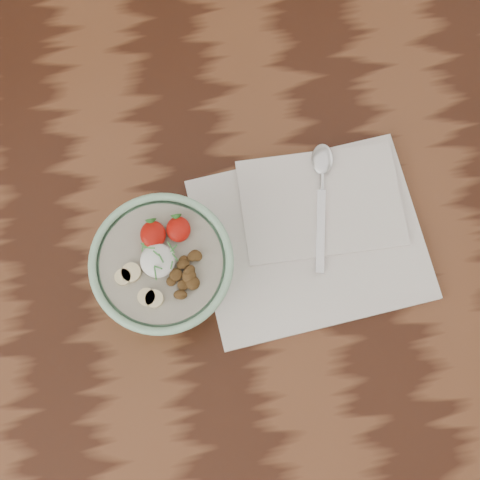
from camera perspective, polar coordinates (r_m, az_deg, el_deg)
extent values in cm
cube|color=#32170C|center=(89.37, -3.23, -1.27)|extent=(160.00, 90.00, 4.00)
cylinder|color=#95C9A3|center=(86.54, -6.10, -3.12)|extent=(7.47, 7.47, 1.07)
torus|color=#95C9A3|center=(78.04, -6.76, -1.92)|extent=(16.99, 16.99, 0.98)
cylinder|color=#A7A08A|center=(78.56, -6.72, -2.00)|extent=(14.41, 14.41, 0.89)
ellipsoid|color=white|center=(77.42, -7.04, -1.76)|extent=(4.07, 4.07, 2.24)
ellipsoid|color=#AA0F07|center=(78.04, -5.28, 0.92)|extent=(2.85, 3.13, 1.57)
cone|color=#286623|center=(78.10, -5.43, 1.87)|extent=(1.40, 1.03, 1.52)
ellipsoid|color=#AA0F07|center=(78.16, -7.43, 0.47)|extent=(3.02, 3.32, 1.66)
cone|color=#286623|center=(78.24, -7.59, 1.48)|extent=(1.40, 1.03, 1.52)
cylinder|color=beige|center=(78.01, -9.95, -3.15)|extent=(1.89, 1.89, 0.70)
cylinder|color=beige|center=(77.19, -7.98, -4.84)|extent=(2.05, 2.05, 0.70)
cylinder|color=beige|center=(77.96, -9.26, -2.75)|extent=(2.25, 2.25, 0.70)
cylinder|color=beige|center=(77.04, -7.32, -5.00)|extent=(2.09, 2.09, 0.70)
ellipsoid|color=#553919|center=(76.88, -4.88, -3.84)|extent=(1.84, 1.84, 0.74)
ellipsoid|color=#553919|center=(77.49, -4.87, -1.73)|extent=(1.57, 1.57, 0.79)
ellipsoid|color=#553919|center=(76.88, -4.36, -3.11)|extent=(2.06, 2.08, 1.08)
ellipsoid|color=#553919|center=(77.16, -5.90, -3.53)|extent=(1.58, 1.58, 0.85)
ellipsoid|color=#553919|center=(77.03, -4.36, -2.68)|extent=(1.99, 1.98, 1.29)
ellipsoid|color=#553919|center=(77.08, -5.49, -2.97)|extent=(2.09, 2.14, 0.92)
ellipsoid|color=#553919|center=(76.73, -4.06, -3.68)|extent=(2.23, 2.23, 1.03)
ellipsoid|color=#553919|center=(77.37, -3.96, -1.35)|extent=(1.97, 1.79, 0.88)
ellipsoid|color=#553919|center=(76.63, -5.11, -4.68)|extent=(1.78, 1.41, 1.17)
ellipsoid|color=#553919|center=(77.27, -4.88, -2.06)|extent=(1.79, 1.47, 1.01)
ellipsoid|color=#553919|center=(77.39, -3.77, -1.32)|extent=(1.97, 1.99, 0.85)
cylinder|color=#398136|center=(76.77, -8.19, -0.46)|extent=(0.78, 0.75, 0.21)
cylinder|color=#398136|center=(76.34, -7.09, -1.18)|extent=(0.90, 0.99, 0.22)
cylinder|color=#398136|center=(76.28, -5.68, -0.72)|extent=(0.95, 0.86, 0.22)
cylinder|color=#398136|center=(75.90, -7.24, -2.86)|extent=(0.18, 1.53, 0.23)
cylinder|color=#398136|center=(76.00, -7.00, -2.33)|extent=(0.96, 0.65, 0.21)
cylinder|color=#398136|center=(75.88, -5.85, -2.14)|extent=(0.49, 0.95, 0.21)
cylinder|color=#398136|center=(76.74, -8.29, -0.62)|extent=(0.46, 1.06, 0.22)
cylinder|color=#398136|center=(76.33, -5.90, -0.65)|extent=(0.72, 1.48, 0.23)
cylinder|color=#398136|center=(76.18, -6.76, -1.55)|extent=(0.56, 1.15, 0.22)
cylinder|color=#398136|center=(76.05, -5.59, -1.44)|extent=(0.63, 1.00, 0.22)
cylinder|color=#398136|center=(76.63, -7.78, -0.66)|extent=(1.39, 0.50, 0.23)
cube|color=white|center=(87.57, 6.02, 0.06)|extent=(30.14, 25.07, 1.10)
cube|color=white|center=(88.14, 6.93, 3.15)|extent=(21.27, 14.90, 0.66)
cube|color=silver|center=(86.57, 6.89, 0.77)|extent=(3.40, 11.02, 0.34)
cylinder|color=silver|center=(88.46, 7.00, 5.16)|extent=(1.27, 2.96, 0.67)
ellipsoid|color=silver|center=(89.30, 7.05, 6.86)|extent=(3.82, 4.94, 0.92)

